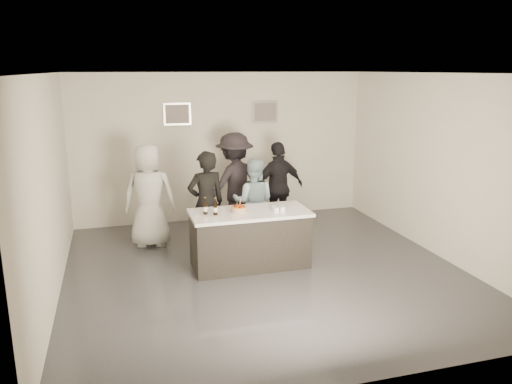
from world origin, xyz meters
TOP-DOWN VIEW (x-y plane):
  - floor at (0.00, 0.00)m, footprint 6.00×6.00m
  - ceiling at (0.00, 0.00)m, footprint 6.00×6.00m
  - wall_back at (0.00, 3.00)m, footprint 6.00×0.04m
  - wall_front at (0.00, -3.00)m, footprint 6.00×0.04m
  - wall_left at (-3.00, 0.00)m, footprint 0.04×6.00m
  - wall_right at (3.00, 0.00)m, footprint 0.04×6.00m
  - picture_left at (-0.90, 2.97)m, footprint 0.54×0.04m
  - picture_right at (0.90, 2.97)m, footprint 0.54×0.04m
  - bar_counter at (-0.16, 0.29)m, footprint 1.86×0.86m
  - cake at (-0.33, 0.30)m, footprint 0.24×0.24m
  - beer_bottle_a at (-0.85, 0.32)m, footprint 0.07×0.07m
  - beer_bottle_b at (-0.72, 0.24)m, footprint 0.07×0.07m
  - tumbler_cluster at (0.28, 0.20)m, footprint 0.19×0.19m
  - candles at (-0.41, -0.03)m, footprint 0.24×0.08m
  - person_main_black at (-0.72, 1.01)m, footprint 0.71×0.54m
  - person_main_blue at (0.18, 1.28)m, footprint 0.92×0.82m
  - person_guest_left at (-1.60, 1.70)m, footprint 0.99×0.74m
  - person_guest_right at (0.83, 1.82)m, footprint 1.08×0.60m
  - person_guest_back at (0.03, 2.06)m, footprint 1.42×1.16m

SIDE VIEW (x-z plane):
  - floor at x=0.00m, z-range 0.00..0.00m
  - bar_counter at x=-0.16m, z-range 0.00..0.90m
  - person_main_blue at x=0.18m, z-range 0.00..1.55m
  - person_guest_right at x=0.83m, z-range 0.00..1.74m
  - person_main_black at x=-0.72m, z-range 0.00..1.77m
  - candles at x=-0.41m, z-range 0.90..0.91m
  - person_guest_left at x=-1.60m, z-range 0.00..1.83m
  - cake at x=-0.33m, z-range 0.90..0.98m
  - tumbler_cluster at x=0.28m, z-range 0.90..0.98m
  - person_guest_back at x=0.03m, z-range 0.00..1.91m
  - beer_bottle_a at x=-0.85m, z-range 0.90..1.16m
  - beer_bottle_b at x=-0.72m, z-range 0.90..1.16m
  - wall_back at x=0.00m, z-range 0.00..3.00m
  - wall_front at x=0.00m, z-range 0.00..3.00m
  - wall_left at x=-3.00m, z-range 0.00..3.00m
  - wall_right at x=3.00m, z-range 0.00..3.00m
  - picture_left at x=-0.90m, z-range 1.98..2.42m
  - picture_right at x=0.90m, z-range 1.98..2.42m
  - ceiling at x=0.00m, z-range 3.00..3.00m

